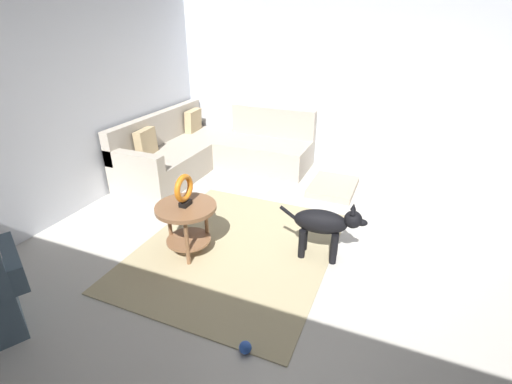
# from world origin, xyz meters

# --- Properties ---
(ground_plane) EXTENTS (6.00, 6.00, 0.10)m
(ground_plane) POSITION_xyz_m (0.00, 0.00, -0.05)
(ground_plane) COLOR beige
(wall_back) EXTENTS (6.00, 0.12, 2.70)m
(wall_back) POSITION_xyz_m (0.00, 2.94, 1.35)
(wall_back) COLOR silver
(wall_back) RESTS_ON ground_plane
(wall_right) EXTENTS (0.12, 6.00, 2.70)m
(wall_right) POSITION_xyz_m (2.94, 0.00, 1.35)
(wall_right) COLOR silver
(wall_right) RESTS_ON ground_plane
(area_rug) EXTENTS (2.30, 1.90, 0.01)m
(area_rug) POSITION_xyz_m (0.15, 0.70, 0.01)
(area_rug) COLOR tan
(area_rug) RESTS_ON ground_plane
(sectional_couch) EXTENTS (2.20, 2.25, 0.88)m
(sectional_couch) POSITION_xyz_m (1.99, 2.02, 0.29)
(sectional_couch) COLOR #B2A899
(sectional_couch) RESTS_ON ground_plane
(side_table) EXTENTS (0.60, 0.60, 0.54)m
(side_table) POSITION_xyz_m (-0.08, 1.12, 0.42)
(side_table) COLOR brown
(side_table) RESTS_ON ground_plane
(torus_sculpture) EXTENTS (0.28, 0.08, 0.33)m
(torus_sculpture) POSITION_xyz_m (-0.08, 1.12, 0.71)
(torus_sculpture) COLOR black
(torus_sculpture) RESTS_ON side_table
(dog_bed_mat) EXTENTS (0.80, 0.60, 0.09)m
(dog_bed_mat) POSITION_xyz_m (1.98, 0.08, 0.04)
(dog_bed_mat) COLOR #B2A38E
(dog_bed_mat) RESTS_ON ground_plane
(dog) EXTENTS (0.28, 0.85, 0.63)m
(dog) POSITION_xyz_m (0.37, -0.16, 0.38)
(dog) COLOR black
(dog) RESTS_ON ground_plane
(dog_toy_ball) EXTENTS (0.09, 0.09, 0.09)m
(dog_toy_ball) POSITION_xyz_m (-0.99, 0.07, 0.05)
(dog_toy_ball) COLOR blue
(dog_toy_ball) RESTS_ON ground_plane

